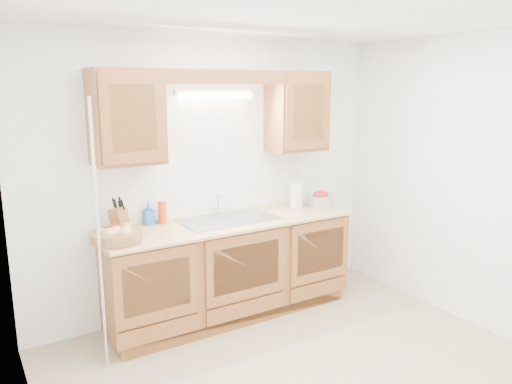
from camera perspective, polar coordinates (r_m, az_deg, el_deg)
room at (r=3.38m, az=6.55°, el=-2.03°), size 3.52×3.50×2.50m
base_cabinets at (r=4.58m, az=-3.09°, el=-8.76°), size 2.20×0.60×0.86m
countertop at (r=4.43m, az=-3.06°, el=-3.49°), size 2.30×0.63×0.04m
upper_cabinet_left at (r=4.09m, az=-14.61°, el=8.28°), size 0.55×0.33×0.75m
upper_cabinet_right at (r=4.85m, az=4.70°, el=9.16°), size 0.55×0.33×0.75m
valance at (r=4.27m, az=-3.28°, el=13.02°), size 2.20×0.05×0.12m
fluorescent_fixture at (r=4.47m, az=-4.67°, el=11.13°), size 0.76×0.08×0.08m
sink at (r=4.46m, az=-3.18°, el=-4.07°), size 0.84×0.46×0.36m
wire_shelf_pole at (r=3.76m, az=-17.52°, el=-5.03°), size 0.03×0.03×2.00m
outlet_plate at (r=5.12m, az=4.62°, el=1.72°), size 0.08×0.01×0.12m
fruit_basket at (r=3.97m, az=-15.70°, el=-4.71°), size 0.49×0.49×0.12m
knife_block at (r=4.19m, az=-15.33°, el=-3.04°), size 0.16×0.19×0.30m
orange_canister at (r=4.37m, az=-10.67°, el=-2.20°), size 0.09×0.09×0.21m
soap_bottle at (r=4.38m, az=-12.18°, el=-2.43°), size 0.09×0.09×0.19m
sponge at (r=4.43m, az=-10.80°, el=-3.32°), size 0.10×0.07×0.02m
paper_towel at (r=4.85m, az=4.62°, el=-0.47°), size 0.14×0.14×0.29m
apple_bowl at (r=4.98m, az=7.31°, el=-0.82°), size 0.32×0.32×0.15m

